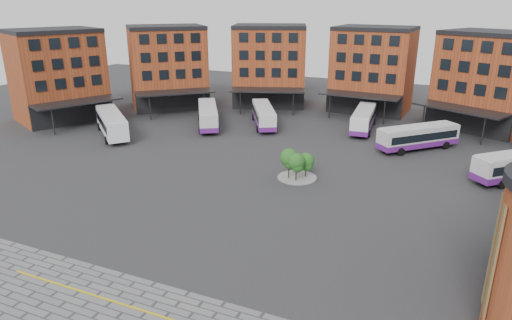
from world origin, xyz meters
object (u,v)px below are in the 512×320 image
at_px(bus_a, 111,122).
at_px(bus_c, 264,115).
at_px(bus_b, 208,115).
at_px(tree_island, 297,162).
at_px(bus_e, 418,137).
at_px(bus_d, 363,119).

bearing_deg(bus_a, bus_c, -11.16).
bearing_deg(bus_b, tree_island, -68.86).
height_order(bus_b, bus_e, bus_b).
bearing_deg(tree_island, bus_b, 142.04).
xyz_separation_m(bus_a, bus_d, (33.15, 17.75, -0.32)).
xyz_separation_m(bus_b, bus_d, (22.76, 7.67, -0.07)).
relative_size(tree_island, bus_d, 0.38).
relative_size(bus_b, bus_c, 1.03).
bearing_deg(bus_e, bus_c, -142.22).
height_order(bus_c, bus_d, bus_d).
height_order(tree_island, bus_b, tree_island).
xyz_separation_m(bus_c, bus_e, (23.43, -2.90, 0.01)).
bearing_deg(bus_d, bus_c, -170.08).
distance_m(bus_a, bus_c, 22.96).
xyz_separation_m(tree_island, bus_e, (11.32, 16.53, -0.24)).
distance_m(bus_a, bus_b, 14.47).
bearing_deg(bus_b, bus_c, -4.72).
distance_m(bus_a, bus_e, 43.11).
height_order(tree_island, bus_a, tree_island).
relative_size(tree_island, bus_b, 0.38).
xyz_separation_m(tree_island, bus_c, (-12.11, 19.43, -0.25)).
distance_m(bus_d, bus_e, 10.85).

